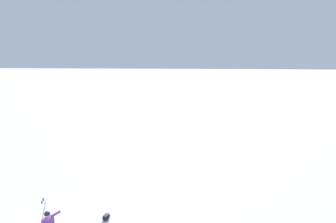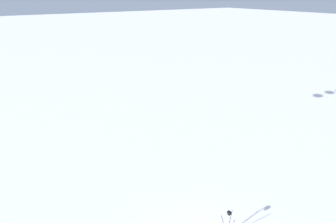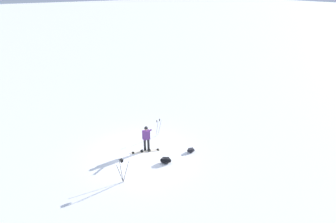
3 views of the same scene
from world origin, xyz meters
name	(u,v)px [view 2 (image 2 of 3)]	position (x,y,z in m)	size (l,w,h in m)	color
camera_tripod	(229,219)	(-1.93, -1.67, 0.96)	(0.65, 0.50, 1.34)	#262628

